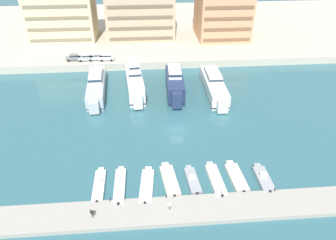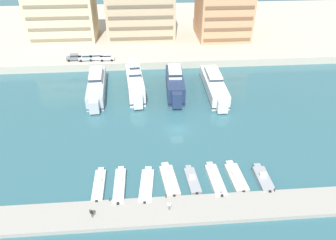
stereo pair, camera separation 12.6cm
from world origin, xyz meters
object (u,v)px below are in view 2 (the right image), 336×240
Objects in this scene: yacht_white_center_left at (214,85)px; car_silver_left at (86,57)px; motorboat_cream_center_left at (169,180)px; motorboat_grey_right at (263,179)px; car_white_center_left at (107,57)px; pedestrian_mid_deck at (169,205)px; pedestrian_near_edge at (91,213)px; yacht_silver_far_left at (97,86)px; yacht_navy_mid_left at (175,84)px; motorboat_white_center_right at (215,180)px; motorboat_white_far_left at (99,185)px; car_grey_far_left at (74,57)px; yacht_white_left at (135,82)px; motorboat_white_left at (120,186)px; car_white_mid_left at (96,57)px; motorboat_white_mid_left at (147,186)px; motorboat_cream_mid_right at (236,177)px; motorboat_grey_center at (192,180)px.

yacht_white_center_left is 4.98× the size of car_silver_left.
yacht_white_center_left reaches higher than motorboat_cream_center_left.
motorboat_grey_right is 1.66× the size of car_white_center_left.
pedestrian_mid_deck is (-13.90, -37.08, -0.27)m from yacht_white_center_left.
yacht_silver_far_left is at bearing 94.80° from pedestrian_near_edge.
motorboat_white_center_right is at bearing -83.78° from yacht_navy_mid_left.
car_grey_far_left is at bearing 103.07° from motorboat_white_far_left.
car_silver_left is at bearing 176.99° from car_white_center_left.
car_white_center_left is (-17.34, 16.96, 0.62)m from yacht_navy_mid_left.
yacht_silver_far_left is 1.17× the size of yacht_white_left.
motorboat_white_left is at bearing -179.36° from motorboat_white_center_right.
motorboat_white_center_right is at bearing -64.08° from car_white_mid_left.
car_silver_left and car_white_center_left have the same top height.
motorboat_grey_right is 56.79m from car_white_center_left.
yacht_navy_mid_left is 0.82× the size of yacht_white_center_left.
car_silver_left reaches higher than motorboat_white_mid_left.
motorboat_white_left is at bearing -94.12° from yacht_white_left.
car_grey_far_left is (-22.60, 48.83, 2.59)m from motorboat_cream_center_left.
motorboat_cream_mid_right is (-2.38, -30.73, -1.54)m from yacht_white_center_left.
car_white_center_left is at bearing 92.57° from motorboat_white_far_left.
motorboat_grey_center is 1.66× the size of car_grey_far_left.
motorboat_grey_right is 4.16× the size of pedestrian_near_edge.
car_silver_left is 1.02× the size of car_white_center_left.
yacht_silver_far_left is 5.04× the size of car_white_center_left.
car_grey_far_left is (-11.38, 49.04, 2.63)m from motorboat_white_far_left.
motorboat_cream_center_left is 6.54m from pedestrian_mid_deck.
motorboat_cream_mid_right is (22.21, 0.16, -0.05)m from motorboat_white_far_left.
car_grey_far_left is 9.24m from car_white_center_left.
yacht_white_left reaches higher than motorboat_white_left.
yacht_silver_far_left is 35.24m from motorboat_white_mid_left.
motorboat_white_center_right is 7.79m from motorboat_grey_right.
motorboat_cream_center_left is at bearing -68.29° from car_silver_left.
motorboat_white_mid_left is 1.99× the size of car_grey_far_left.
yacht_silver_far_left is at bearing 96.28° from motorboat_white_far_left.
car_grey_far_left reaches higher than motorboat_cream_center_left.
yacht_silver_far_left is 18.82m from yacht_navy_mid_left.
yacht_white_left is at bearing 97.50° from pedestrian_mid_deck.
yacht_white_left is 32.76m from motorboat_white_far_left.
yacht_white_center_left reaches higher than car_silver_left.
yacht_silver_far_left is 4.96× the size of car_grey_far_left.
yacht_white_left is at bearing 174.88° from yacht_navy_mid_left.
car_grey_far_left is at bearing 146.29° from yacht_navy_mid_left.
motorboat_white_left is at bearing 60.02° from pedestrian_near_edge.
motorboat_white_mid_left is (1.89, -32.91, -2.35)m from yacht_white_left.
pedestrian_near_edge reaches higher than motorboat_cream_mid_right.
motorboat_cream_center_left is at bearing 179.69° from motorboat_cream_mid_right.
motorboat_white_mid_left is at bearing 37.66° from pedestrian_near_edge.
yacht_silver_far_left reaches higher than motorboat_white_mid_left.
car_silver_left and car_white_mid_left have the same top height.
motorboat_cream_mid_right is 57.18m from car_silver_left.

